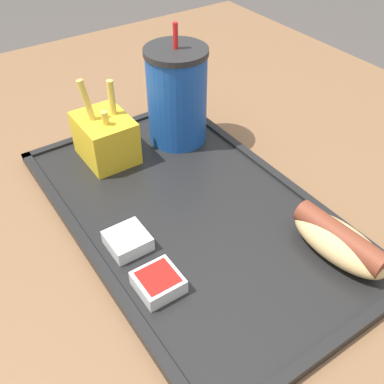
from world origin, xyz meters
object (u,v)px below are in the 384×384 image
Objects in this scene: sauce_cup_mayo at (128,240)px; sauce_cup_ketchup at (158,282)px; fries_carton at (105,137)px; soda_cup at (177,96)px; hot_dog_far at (339,241)px.

sauce_cup_mayo is 1.00× the size of sauce_cup_ketchup.
fries_carton is 0.18m from sauce_cup_mayo.
fries_carton is at bearing -97.57° from soda_cup.
fries_carton is at bearing -157.53° from hot_dog_far.
hot_dog_far is 2.75× the size of sauce_cup_mayo.
hot_dog_far is at bearing 52.90° from sauce_cup_mayo.
sauce_cup_mayo is at bearing -127.10° from hot_dog_far.
soda_cup is at bearing 143.15° from sauce_cup_ketchup.
fries_carton reaches higher than sauce_cup_ketchup.
sauce_cup_mayo is at bearing -18.75° from fries_carton.
fries_carton is 2.71× the size of sauce_cup_mayo.
soda_cup is at bearing 82.43° from fries_carton.
hot_dog_far is at bearing 69.30° from sauce_cup_ketchup.
soda_cup reaches higher than sauce_cup_mayo.
soda_cup is 0.31m from hot_dog_far.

